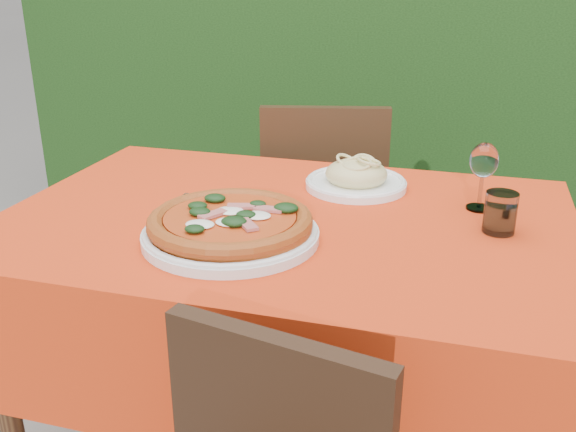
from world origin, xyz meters
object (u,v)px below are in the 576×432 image
(pasta_plate, at_px, (356,178))
(fork, at_px, (169,207))
(wine_glass, at_px, (484,163))
(chair_far, at_px, (323,211))
(water_glass, at_px, (500,215))
(pizza_plate, at_px, (230,226))

(pasta_plate, bearing_deg, fork, -145.88)
(wine_glass, xyz_separation_m, fork, (-0.69, -0.19, -0.11))
(chair_far, relative_size, water_glass, 9.95)
(wine_glass, relative_size, fork, 0.90)
(pizza_plate, bearing_deg, pasta_plate, 64.74)
(chair_far, height_order, wine_glass, wine_glass)
(chair_far, xyz_separation_m, pizza_plate, (-0.00, -0.83, 0.28))
(water_glass, relative_size, wine_glass, 0.56)
(pasta_plate, height_order, water_glass, water_glass)
(fork, bearing_deg, pasta_plate, 38.13)
(wine_glass, bearing_deg, fork, -164.36)
(chair_far, height_order, pasta_plate, chair_far)
(chair_far, height_order, fork, chair_far)
(pizza_plate, distance_m, wine_glass, 0.59)
(wine_glass, height_order, fork, wine_glass)
(chair_far, distance_m, fork, 0.77)
(wine_glass, bearing_deg, pizza_plate, -146.33)
(pizza_plate, relative_size, pasta_plate, 1.50)
(chair_far, xyz_separation_m, fork, (-0.21, -0.70, 0.25))
(pizza_plate, distance_m, fork, 0.24)
(pizza_plate, bearing_deg, chair_far, 89.85)
(water_glass, bearing_deg, pizza_plate, -159.81)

